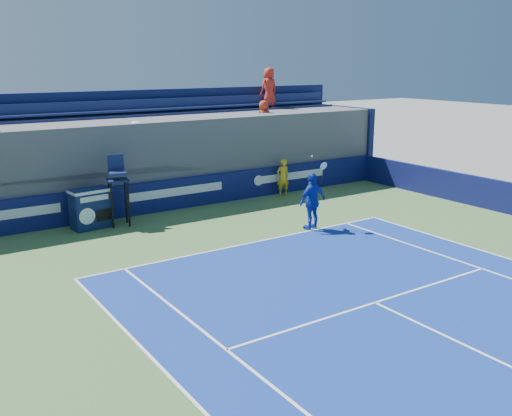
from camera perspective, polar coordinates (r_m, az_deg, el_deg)
ball_person at (r=24.25m, az=2.70°, el=3.08°), size 0.63×0.47×1.58m
back_hoarding at (r=22.24m, az=-8.04°, el=1.38°), size 20.40×0.21×1.20m
match_clock at (r=20.26m, az=-16.20°, el=0.06°), size 1.39×0.87×1.40m
umpire_chair at (r=20.19m, az=-13.66°, el=2.47°), size 0.83×0.83×2.48m
tennis_player at (r=19.37m, az=5.66°, el=0.68°), size 1.19×0.60×2.57m
stadium_seating at (r=23.84m, az=-10.29°, el=5.22°), size 21.00×4.05×5.29m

